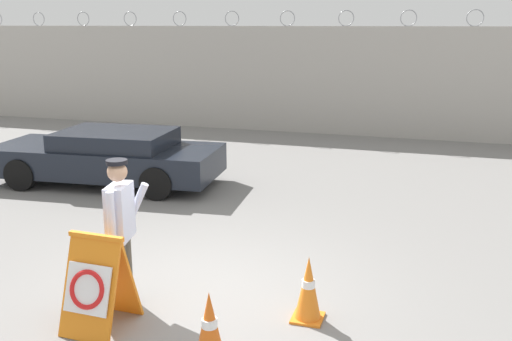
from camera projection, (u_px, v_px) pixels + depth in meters
ground_plane at (203, 295)px, 7.09m from camera, size 90.00×90.00×0.00m
perimeter_wall at (344, 81)px, 17.00m from camera, size 36.00×0.30×3.66m
barricade_sign at (97, 283)px, 6.21m from camera, size 0.67×0.77×1.09m
security_guard at (121, 226)px, 6.61m from camera, size 0.37×0.67×1.79m
traffic_cone_near at (308, 289)px, 6.43m from camera, size 0.35×0.35×0.77m
traffic_cone_mid at (210, 329)px, 5.58m from camera, size 0.37×0.37×0.78m
parked_car_front_coupe at (108, 156)px, 11.89m from camera, size 4.84×2.18×1.14m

